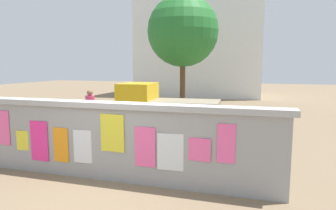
# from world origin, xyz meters

# --- Properties ---
(ground) EXTENTS (60.00, 60.00, 0.00)m
(ground) POSITION_xyz_m (0.00, 8.00, 0.00)
(ground) COLOR #7A664C
(poster_wall) EXTENTS (7.25, 0.42, 1.71)m
(poster_wall) POSITION_xyz_m (-0.00, -0.00, 0.88)
(poster_wall) COLOR #979797
(poster_wall) RESTS_ON ground
(auto_rickshaw_truck) EXTENTS (3.67, 1.68, 1.85)m
(auto_rickshaw_truck) POSITION_xyz_m (-0.33, 4.50, 0.90)
(auto_rickshaw_truck) COLOR black
(auto_rickshaw_truck) RESTS_ON ground
(motorcycle) EXTENTS (1.88, 0.67, 0.87)m
(motorcycle) POSITION_xyz_m (1.39, 1.25, 0.46)
(motorcycle) COLOR black
(motorcycle) RESTS_ON ground
(bicycle_near) EXTENTS (1.67, 0.56, 0.95)m
(bicycle_near) POSITION_xyz_m (-2.80, 1.93, 0.36)
(bicycle_near) COLOR black
(bicycle_near) RESTS_ON ground
(bicycle_far) EXTENTS (1.69, 0.49, 0.95)m
(bicycle_far) POSITION_xyz_m (-0.56, 1.22, 0.36)
(bicycle_far) COLOR black
(bicycle_far) RESTS_ON ground
(person_walking) EXTENTS (0.47, 0.47, 1.62)m
(person_walking) POSITION_xyz_m (-2.96, 3.83, 0.99)
(person_walking) COLOR #D83F72
(person_walking) RESTS_ON ground
(tree_roadside) EXTENTS (4.05, 4.05, 6.47)m
(tree_roadside) POSITION_xyz_m (-1.24, 11.01, 4.43)
(tree_roadside) COLOR brown
(tree_roadside) RESTS_ON ground
(building_background) EXTENTS (10.31, 6.42, 9.39)m
(building_background) POSITION_xyz_m (-1.78, 19.66, 4.71)
(building_background) COLOR white
(building_background) RESTS_ON ground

